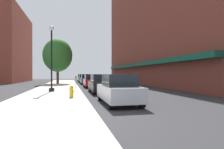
{
  "coord_description": "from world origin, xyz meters",
  "views": [
    {
      "loc": [
        1.31,
        -6.41,
        1.68
      ],
      "look_at": [
        7.84,
        22.81,
        1.6
      ],
      "focal_mm": 30.61,
      "sensor_mm": 36.0,
      "label": 1
    }
  ],
  "objects": [
    {
      "name": "car_black",
      "position": [
        4.0,
        10.25,
        0.81
      ],
      "size": [
        1.8,
        4.3,
        1.66
      ],
      "rotation": [
        0.0,
        0.0,
        -0.01
      ],
      "color": "black",
      "rests_on": "ground"
    },
    {
      "name": "building_far_background",
      "position": [
        -11.01,
        37.0,
        7.33
      ],
      "size": [
        6.8,
        18.0,
        14.69
      ],
      "color": "brown",
      "rests_on": "ground"
    },
    {
      "name": "ground_plane",
      "position": [
        4.0,
        18.0,
        0.0
      ],
      "size": [
        90.0,
        90.0,
        0.0
      ],
      "primitive_type": "plane",
      "color": "#2D2D30"
    },
    {
      "name": "building_right_brick",
      "position": [
        14.99,
        22.0,
        13.62
      ],
      "size": [
        6.8,
        40.0,
        27.29
      ],
      "color": "brown",
      "rests_on": "ground"
    },
    {
      "name": "parking_meter_near",
      "position": [
        2.05,
        16.31,
        0.95
      ],
      "size": [
        0.14,
        0.09,
        1.31
      ],
      "color": "slate",
      "rests_on": "sidewalk_slab"
    },
    {
      "name": "car_green",
      "position": [
        4.0,
        31.49,
        0.81
      ],
      "size": [
        1.8,
        4.3,
        1.66
      ],
      "rotation": [
        0.0,
        0.0,
        -0.03
      ],
      "color": "black",
      "rests_on": "ground"
    },
    {
      "name": "fire_hydrant",
      "position": [
        1.44,
        6.63,
        0.52
      ],
      "size": [
        0.33,
        0.26,
        0.79
      ],
      "color": "gold",
      "rests_on": "sidewalk_slab"
    },
    {
      "name": "sidewalk_slab",
      "position": [
        0.0,
        19.0,
        0.06
      ],
      "size": [
        4.8,
        50.0,
        0.12
      ],
      "primitive_type": "cube",
      "color": "#B7B2A8",
      "rests_on": "ground"
    },
    {
      "name": "car_white",
      "position": [
        4.0,
        38.48,
        0.81
      ],
      "size": [
        1.8,
        4.3,
        1.66
      ],
      "rotation": [
        0.0,
        0.0,
        -0.0
      ],
      "color": "black",
      "rests_on": "ground"
    },
    {
      "name": "car_red",
      "position": [
        4.0,
        17.49,
        0.81
      ],
      "size": [
        1.8,
        4.3,
        1.66
      ],
      "rotation": [
        0.0,
        0.0,
        -0.03
      ],
      "color": "black",
      "rests_on": "ground"
    },
    {
      "name": "lamppost",
      "position": [
        -0.26,
        11.47,
        3.2
      ],
      "size": [
        0.48,
        0.48,
        5.9
      ],
      "color": "black",
      "rests_on": "sidewalk_slab"
    },
    {
      "name": "car_silver",
      "position": [
        4.0,
        3.96,
        0.81
      ],
      "size": [
        1.8,
        4.3,
        1.66
      ],
      "rotation": [
        0.0,
        0.0,
        0.01
      ],
      "color": "black",
      "rests_on": "ground"
    },
    {
      "name": "car_blue",
      "position": [
        4.0,
        24.82,
        0.81
      ],
      "size": [
        1.8,
        4.3,
        1.66
      ],
      "rotation": [
        0.0,
        0.0,
        -0.04
      ],
      "color": "black",
      "rests_on": "ground"
    },
    {
      "name": "tree_near",
      "position": [
        -0.57,
        26.11,
        4.75
      ],
      "size": [
        4.74,
        4.74,
        7.37
      ],
      "color": "#422D1E",
      "rests_on": "sidewalk_slab"
    }
  ]
}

